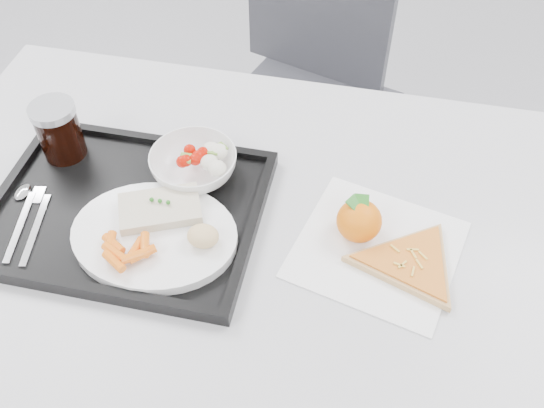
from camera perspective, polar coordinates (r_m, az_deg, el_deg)
table at (r=1.08m, az=-2.81°, el=-3.82°), size 1.20×0.80×0.75m
chair at (r=1.68m, az=3.51°, el=12.18°), size 0.53×0.53×0.93m
tray at (r=1.05m, az=-13.48°, el=-0.62°), size 0.45×0.35×0.03m
dinner_plate at (r=0.99m, az=-10.99°, el=-2.94°), size 0.27×0.27×0.02m
fish_fillet at (r=1.00m, az=-10.50°, el=-0.42°), size 0.15×0.13×0.03m
bread_roll at (r=0.95m, az=-6.51°, el=-3.01°), size 0.06×0.06×0.03m
salad_bowl at (r=1.07m, az=-7.37°, el=3.68°), size 0.15×0.15×0.05m
cola_glass at (r=1.14m, az=-19.45°, el=6.62°), size 0.08×0.08×0.11m
cutlery at (r=1.09m, az=-22.06°, el=-0.76°), size 0.10×0.17×0.01m
napkin at (r=1.00m, az=9.84°, el=-4.22°), size 0.30×0.29×0.00m
tangerine at (r=0.99m, az=8.20°, el=-1.56°), size 0.10×0.10×0.07m
pizza_slice at (r=0.98m, az=12.91°, el=-5.42°), size 0.24×0.24×0.02m
carrot_pile at (r=0.95m, az=-13.56°, el=-4.28°), size 0.09×0.08×0.02m
salad_contents at (r=1.06m, az=-6.24°, el=4.39°), size 0.09×0.07×0.03m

